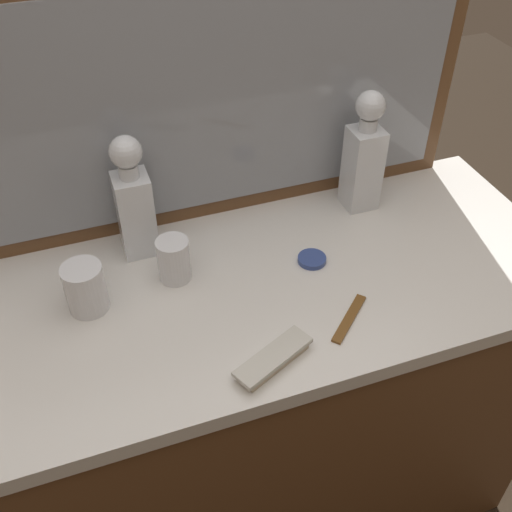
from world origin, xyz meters
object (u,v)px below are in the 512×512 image
Objects in this scene: crystal_tumbler_center at (174,261)px; porcelain_dish at (312,259)px; silver_brush_left at (273,359)px; crystal_tumbler_rear at (86,290)px; crystal_decanter_far_right at (363,162)px; tortoiseshell_comb at (349,318)px; crystal_decanter_left at (134,208)px.

crystal_tumbler_center is 1.56× the size of porcelain_dish.
silver_brush_left is 2.71× the size of porcelain_dish.
silver_brush_left is at bearing -68.74° from crystal_tumbler_center.
crystal_decanter_far_right is at bearing 11.43° from crystal_tumbler_rear.
crystal_decanter_far_right is 0.71m from crystal_tumbler_rear.
crystal_decanter_left is at bearing 134.32° from tortoiseshell_comb.
silver_brush_left is 0.19m from tortoiseshell_comb.
crystal_tumbler_rear is 1.68× the size of porcelain_dish.
crystal_decanter_left is (-0.55, 0.01, -0.01)m from crystal_decanter_far_right.
tortoiseshell_comb is (0.19, 0.05, -0.01)m from silver_brush_left.
crystal_tumbler_center is 0.39m from tortoiseshell_comb.
crystal_tumbler_rear reaches higher than porcelain_dish.
crystal_tumbler_center is 0.57× the size of silver_brush_left.
porcelain_dish is (0.36, -0.17, -0.11)m from crystal_decanter_left.
crystal_decanter_left is 0.52m from tortoiseshell_comb.
crystal_tumbler_center is at bearing 8.74° from crystal_tumbler_rear.
silver_brush_left is (-0.39, -0.41, -0.11)m from crystal_decanter_far_right.
crystal_tumbler_rear is at bearing -132.96° from crystal_decanter_left.
crystal_tumbler_rear is 0.50m from porcelain_dish.
porcelain_dish is at bearing 89.94° from tortoiseshell_comb.
porcelain_dish is at bearing 52.57° from silver_brush_left.
porcelain_dish is at bearing -25.95° from crystal_decanter_left.
crystal_tumbler_center is at bearing 169.97° from porcelain_dish.
crystal_tumbler_center is (0.19, 0.03, -0.00)m from crystal_tumbler_rear.
crystal_tumbler_center reaches higher than tortoiseshell_comb.
crystal_tumbler_rear is (-0.14, -0.15, -0.07)m from crystal_decanter_left.
crystal_decanter_far_right reaches higher than porcelain_dish.
porcelain_dish is at bearing -10.03° from crystal_tumbler_center.
tortoiseshell_comb is at bearing -23.52° from crystal_tumbler_rear.
crystal_tumbler_rear is at bearing 156.48° from tortoiseshell_comb.
porcelain_dish is (-0.20, -0.16, -0.12)m from crystal_decanter_far_right.
crystal_decanter_left is 0.15m from crystal_tumbler_center.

